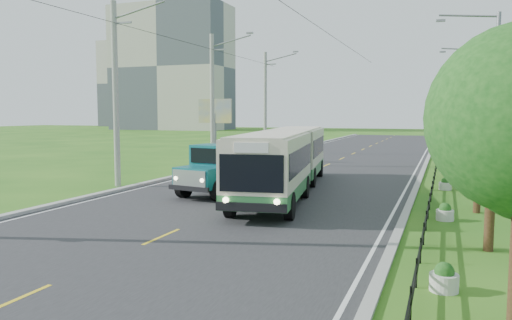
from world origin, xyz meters
The scene contains 27 objects.
ground centered at (0.00, 0.00, 0.00)m, with size 240.00×240.00×0.00m, color #235C15.
road centered at (0.00, 20.00, 0.01)m, with size 14.00×120.00×0.02m, color #28282B.
curb_left centered at (-7.20, 20.00, 0.07)m, with size 0.40×120.00×0.15m, color #9E9E99.
curb_right centered at (7.15, 20.00, 0.05)m, with size 0.30×120.00×0.10m, color #9E9E99.
edge_line_left centered at (-6.65, 20.00, 0.02)m, with size 0.12×120.00×0.00m, color silver.
edge_line_right centered at (6.65, 20.00, 0.02)m, with size 0.12×120.00×0.00m, color silver.
centre_dash centered at (0.00, 0.00, 0.02)m, with size 0.12×2.20×0.00m, color yellow.
railing_right centered at (8.00, 14.00, 0.30)m, with size 0.04×40.00×0.60m, color black.
pole_near centered at (-8.26, 9.00, 5.09)m, with size 3.51×0.32×10.00m.
pole_mid centered at (-8.26, 21.00, 5.09)m, with size 3.51×0.32×10.00m.
pole_far centered at (-8.26, 33.00, 5.09)m, with size 3.51×0.32×10.00m.
tree_second centered at (9.86, 2.14, 3.52)m, with size 3.18×3.26×5.30m.
tree_third centered at (9.86, 8.14, 3.99)m, with size 3.60×3.62×6.00m.
tree_fourth centered at (9.86, 14.14, 3.59)m, with size 3.24×3.31×5.40m.
tree_fifth centered at (9.86, 20.14, 3.85)m, with size 3.48×3.52×5.80m.
tree_back centered at (9.86, 26.14, 3.65)m, with size 3.30×3.36×5.50m.
streetlight_mid centered at (10.64, 14.00, 4.90)m, with size 3.02×0.20×9.07m.
streetlight_far centered at (10.64, 28.00, 4.90)m, with size 3.02×0.20×9.07m.
planter_front centered at (8.60, -2.00, 0.29)m, with size 0.64×0.64×0.67m.
planter_near centered at (8.60, 6.00, 0.29)m, with size 0.64×0.64×0.67m.
planter_mid centered at (8.60, 14.00, 0.29)m, with size 0.64×0.64×0.67m.
planter_far centered at (8.60, 22.00, 0.29)m, with size 0.64×0.64×0.67m.
billboard_left centered at (-9.50, 24.00, 3.87)m, with size 3.00×0.20×5.20m.
apartment_near centered at (-55.00, 95.00, 15.00)m, with size 28.00×14.00×30.00m, color #B7B2A3.
apartment_far centered at (-80.00, 120.00, 13.00)m, with size 24.00×14.00×26.00m, color #B7B2A3.
bus centered at (1.00, 10.22, 1.85)m, with size 4.93×16.12×3.07m.
dump_truck centered at (-1.73, 8.85, 1.41)m, with size 3.15×6.21×2.49m.
Camera 1 is at (8.52, -13.76, 4.02)m, focal length 35.00 mm.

